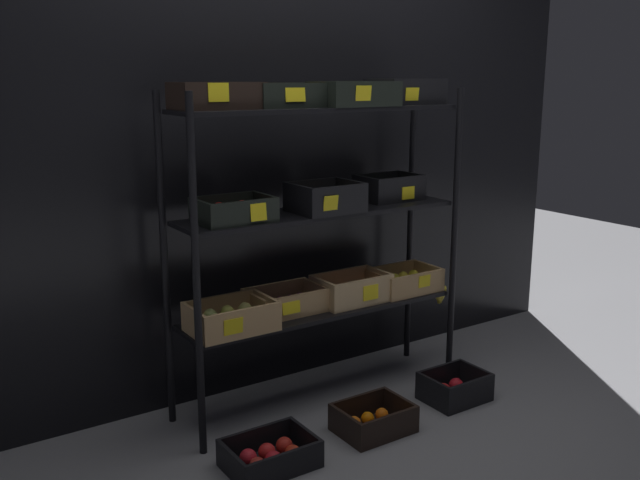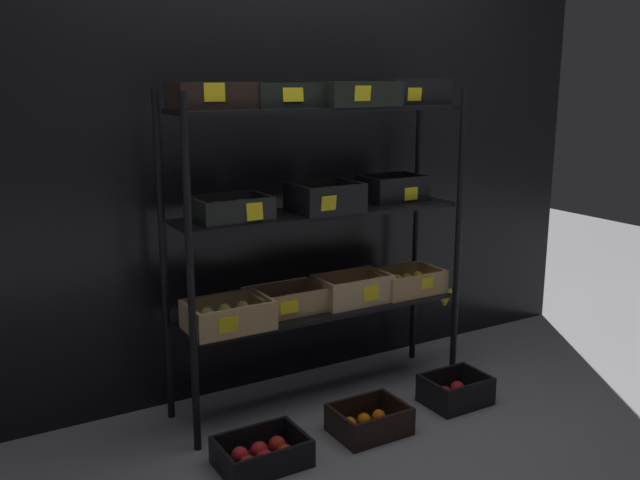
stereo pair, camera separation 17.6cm
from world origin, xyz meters
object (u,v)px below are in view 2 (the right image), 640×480
at_px(display_rack, 321,209).
at_px(crate_ground_center_apple_red, 455,393).
at_px(crate_ground_apple_red, 262,455).
at_px(crate_ground_tangerine, 369,423).

height_order(display_rack, crate_ground_center_apple_red, display_rack).
distance_m(crate_ground_apple_red, crate_ground_tangerine, 0.53).
distance_m(display_rack, crate_ground_tangerine, 0.99).
bearing_deg(crate_ground_tangerine, display_rack, 90.07).
height_order(crate_ground_apple_red, crate_ground_center_apple_red, crate_ground_center_apple_red).
xyz_separation_m(crate_ground_apple_red, crate_ground_tangerine, (0.53, 0.00, 0.00)).
relative_size(display_rack, crate_ground_tangerine, 4.75).
bearing_deg(crate_ground_apple_red, display_rack, 38.40).
relative_size(crate_ground_apple_red, crate_ground_center_apple_red, 1.19).
xyz_separation_m(crate_ground_tangerine, crate_ground_center_apple_red, (0.53, 0.03, 0.01)).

